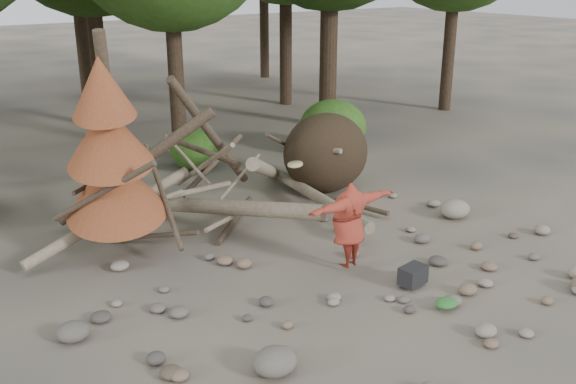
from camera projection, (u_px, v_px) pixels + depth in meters
ground at (359, 284)px, 11.38m from camera, size 120.00×120.00×0.00m
deadfall_pile at (308, 159)px, 15.43m from camera, size 8.55×5.24×3.30m
dead_conifer at (110, 154)px, 11.60m from camera, size 2.06×2.16×4.35m
bush_mid at (196, 150)px, 17.66m from camera, size 1.40×1.40×1.12m
bush_right at (333, 126)px, 19.23m from camera, size 2.00×2.00×1.60m
frisbee_thrower at (349, 225)px, 11.65m from camera, size 2.26×0.62×2.16m
backpack at (413, 278)px, 11.24m from camera, size 0.53×0.40×0.33m
cloth_green at (446, 306)px, 10.50m from camera, size 0.39×0.33×0.15m
cloth_orange at (408, 276)px, 11.57m from camera, size 0.30×0.24×0.11m
boulder_front_left at (275, 361)px, 8.82m from camera, size 0.63×0.57×0.38m
boulder_mid_right at (455, 209)px, 14.33m from camera, size 0.69×0.62×0.41m
boulder_mid_left at (73, 332)px, 9.61m from camera, size 0.50×0.45×0.30m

